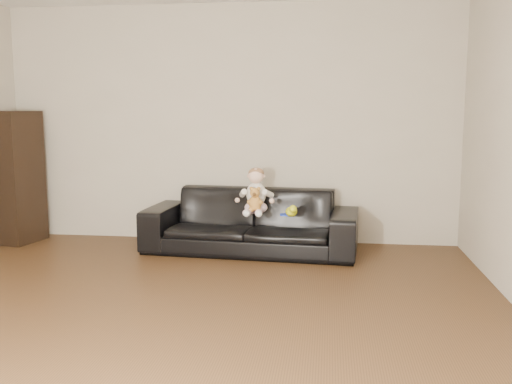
# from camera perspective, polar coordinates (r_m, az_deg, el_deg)

# --- Properties ---
(floor) EXTENTS (5.50, 5.50, 0.00)m
(floor) POSITION_cam_1_polar(r_m,az_deg,el_deg) (3.94, -9.77, -13.61)
(floor) COLOR #482E19
(floor) RESTS_ON ground
(wall_back) EXTENTS (5.00, 0.00, 5.00)m
(wall_back) POSITION_cam_1_polar(r_m,az_deg,el_deg) (6.34, -2.71, 6.77)
(wall_back) COLOR #B4AA97
(wall_back) RESTS_ON ground
(sofa) EXTENTS (2.23, 1.01, 0.63)m
(sofa) POSITION_cam_1_polar(r_m,az_deg,el_deg) (5.91, -0.51, -2.92)
(sofa) COLOR black
(sofa) RESTS_ON floor
(cabinet) EXTENTS (0.45, 0.56, 1.45)m
(cabinet) POSITION_cam_1_polar(r_m,az_deg,el_deg) (6.80, -22.75, 1.37)
(cabinet) COLOR black
(cabinet) RESTS_ON floor
(shelf_item) EXTENTS (0.22, 0.28, 0.28)m
(shelf_item) POSITION_cam_1_polar(r_m,az_deg,el_deg) (6.76, -22.75, 4.11)
(shelf_item) COLOR silver
(shelf_item) RESTS_ON cabinet
(baby) EXTENTS (0.32, 0.39, 0.47)m
(baby) POSITION_cam_1_polar(r_m,az_deg,el_deg) (5.73, -0.02, -0.16)
(baby) COLOR silver
(baby) RESTS_ON sofa
(teddy_bear) EXTENTS (0.15, 0.15, 0.24)m
(teddy_bear) POSITION_cam_1_polar(r_m,az_deg,el_deg) (5.60, -0.10, -0.74)
(teddy_bear) COLOR #B47B33
(teddy_bear) RESTS_ON sofa
(toy_green) EXTENTS (0.15, 0.16, 0.10)m
(toy_green) POSITION_cam_1_polar(r_m,az_deg,el_deg) (5.62, 3.55, -1.97)
(toy_green) COLOR #CFD819
(toy_green) RESTS_ON sofa
(toy_rattle) EXTENTS (0.10, 0.10, 0.07)m
(toy_rattle) POSITION_cam_1_polar(r_m,az_deg,el_deg) (5.66, 3.42, -2.01)
(toy_rattle) COLOR red
(toy_rattle) RESTS_ON sofa
(toy_blue_disc) EXTENTS (0.11, 0.11, 0.01)m
(toy_blue_disc) POSITION_cam_1_polar(r_m,az_deg,el_deg) (5.68, 2.93, -2.28)
(toy_blue_disc) COLOR blue
(toy_blue_disc) RESTS_ON sofa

